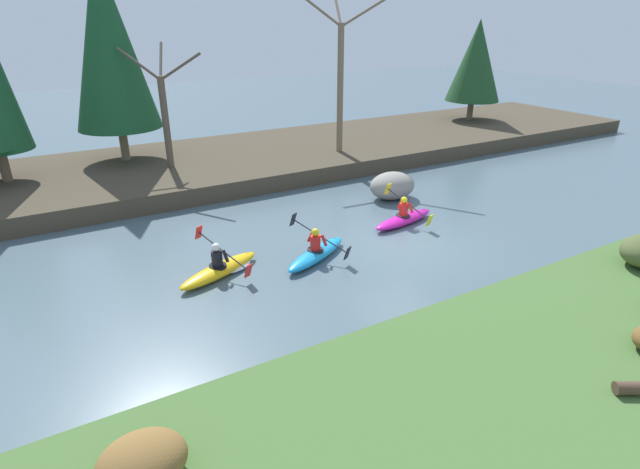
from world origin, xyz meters
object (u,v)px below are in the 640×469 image
at_px(kayaker_middle, 317,252).
at_px(kayaker_trailing, 223,268).
at_px(kayaker_lead, 404,218).
at_px(boulder_midstream, 392,186).

distance_m(kayaker_middle, kayaker_trailing, 2.77).
bearing_deg(kayaker_lead, kayaker_middle, -178.36).
distance_m(kayaker_lead, kayaker_trailing, 6.69).
distance_m(kayaker_middle, boulder_midstream, 6.09).
height_order(kayaker_trailing, boulder_midstream, kayaker_trailing).
xyz_separation_m(kayaker_middle, boulder_midstream, (5.18, 3.19, 0.30)).
relative_size(kayaker_middle, kayaker_trailing, 0.99).
bearing_deg(kayaker_lead, kayaker_trailing, 172.54).
bearing_deg(kayaker_lead, boulder_midstream, 51.23).
height_order(kayaker_middle, boulder_midstream, kayaker_middle).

